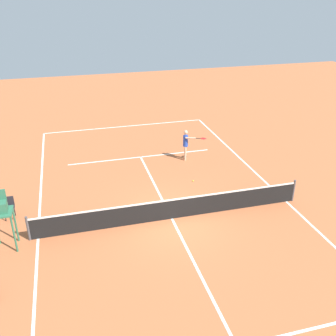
{
  "coord_description": "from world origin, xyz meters",
  "views": [
    {
      "loc": [
        3.82,
        13.46,
        9.17
      ],
      "look_at": [
        -0.72,
        -3.29,
        0.8
      ],
      "focal_mm": 41.22,
      "sensor_mm": 36.0,
      "label": 1
    }
  ],
  "objects_px": {
    "umpire_chair": "(1,212)",
    "tennis_ball": "(193,181)",
    "player_serving": "(186,142)",
    "courtside_chair_mid": "(9,207)"
  },
  "relations": [
    {
      "from": "umpire_chair",
      "to": "tennis_ball",
      "type": "bearing_deg",
      "value": -158.89
    },
    {
      "from": "player_serving",
      "to": "umpire_chair",
      "type": "xyz_separation_m",
      "value": [
        9.03,
        5.96,
        0.54
      ]
    },
    {
      "from": "player_serving",
      "to": "courtside_chair_mid",
      "type": "bearing_deg",
      "value": -46.55
    },
    {
      "from": "player_serving",
      "to": "courtside_chair_mid",
      "type": "height_order",
      "value": "player_serving"
    },
    {
      "from": "player_serving",
      "to": "courtside_chair_mid",
      "type": "xyz_separation_m",
      "value": [
        9.14,
        3.77,
        -0.53
      ]
    },
    {
      "from": "player_serving",
      "to": "tennis_ball",
      "type": "xyz_separation_m",
      "value": [
        0.47,
        2.65,
        -1.03
      ]
    },
    {
      "from": "player_serving",
      "to": "tennis_ball",
      "type": "bearing_deg",
      "value": 11.04
    },
    {
      "from": "player_serving",
      "to": "umpire_chair",
      "type": "relative_size",
      "value": 0.74
    },
    {
      "from": "tennis_ball",
      "to": "umpire_chair",
      "type": "height_order",
      "value": "umpire_chair"
    },
    {
      "from": "player_serving",
      "to": "umpire_chair",
      "type": "height_order",
      "value": "umpire_chair"
    }
  ]
}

